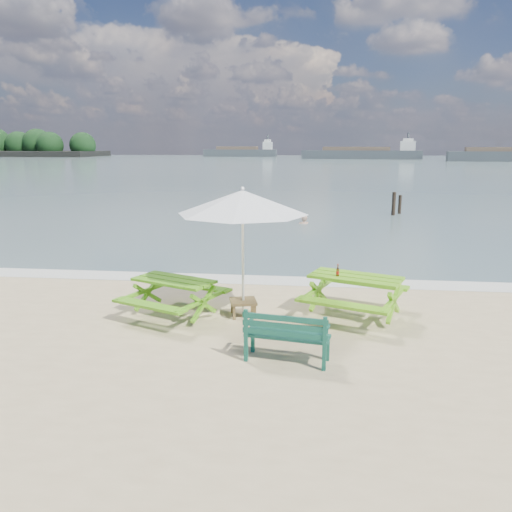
# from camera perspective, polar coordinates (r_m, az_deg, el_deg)

# --- Properties ---
(sea) EXTENTS (300.00, 300.00, 0.00)m
(sea) POSITION_cam_1_polar(r_m,az_deg,el_deg) (92.87, 6.19, 10.40)
(sea) COLOR slate
(sea) RESTS_ON ground
(foam_strip) EXTENTS (22.00, 0.90, 0.01)m
(foam_strip) POSITION_cam_1_polar(r_m,az_deg,el_deg) (12.88, 3.17, -2.83)
(foam_strip) COLOR silver
(foam_strip) RESTS_ON ground
(picnic_table_left) EXTENTS (2.22, 2.32, 0.78)m
(picnic_table_left) POSITION_cam_1_polar(r_m,az_deg,el_deg) (10.30, -9.30, -4.82)
(picnic_table_left) COLOR #4F9716
(picnic_table_left) RESTS_ON ground
(picnic_table_right) EXTENTS (2.40, 2.51, 0.86)m
(picnic_table_right) POSITION_cam_1_polar(r_m,az_deg,el_deg) (10.33, 11.21, -4.64)
(picnic_table_right) COLOR #63AB19
(picnic_table_right) RESTS_ON ground
(park_bench) EXTENTS (1.42, 0.68, 0.84)m
(park_bench) POSITION_cam_1_polar(r_m,az_deg,el_deg) (8.19, 3.56, -10.19)
(park_bench) COLOR #114638
(park_bench) RESTS_ON ground
(side_table) EXTENTS (0.63, 0.63, 0.34)m
(side_table) POSITION_cam_1_polar(r_m,az_deg,el_deg) (10.25, -1.47, -5.91)
(side_table) COLOR brown
(side_table) RESTS_ON ground
(patio_umbrella) EXTENTS (3.16, 3.16, 2.57)m
(patio_umbrella) POSITION_cam_1_polar(r_m,az_deg,el_deg) (9.78, -1.54, 6.17)
(patio_umbrella) COLOR silver
(patio_umbrella) RESTS_ON ground
(beer_bottle) EXTENTS (0.06, 0.06, 0.24)m
(beer_bottle) POSITION_cam_1_polar(r_m,az_deg,el_deg) (10.11, 9.31, -1.85)
(beer_bottle) COLOR #954515
(beer_bottle) RESTS_ON picnic_table_right
(swimmer) EXTENTS (0.73, 0.62, 1.70)m
(swimmer) POSITION_cam_1_polar(r_m,az_deg,el_deg) (22.46, 5.41, 2.62)
(swimmer) COLOR tan
(swimmer) RESTS_ON ground
(mooring_pilings) EXTENTS (0.58, 0.78, 1.36)m
(mooring_pilings) POSITION_cam_1_polar(r_m,az_deg,el_deg) (26.03, 15.71, 5.52)
(mooring_pilings) COLOR black
(mooring_pilings) RESTS_ON ground
(cargo_ships) EXTENTS (158.07, 43.18, 4.40)m
(cargo_ships) POSITION_cam_1_polar(r_m,az_deg,el_deg) (140.20, 27.20, 10.30)
(cargo_ships) COLOR #3A4145
(cargo_ships) RESTS_ON ground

